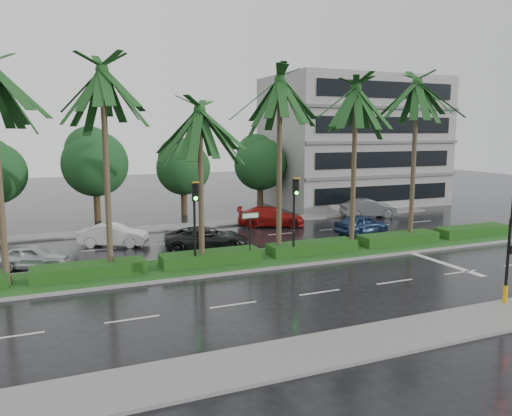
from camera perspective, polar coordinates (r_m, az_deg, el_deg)
name	(u,v)px	position (r m, az deg, el deg)	size (l,w,h in m)	color
ground	(271,265)	(26.31, 1.77, -6.48)	(120.00, 120.00, 0.00)	black
near_sidewalk	(398,336)	(18.04, 15.92, -13.86)	(40.00, 2.40, 0.12)	slate
far_sidewalk	(204,225)	(37.26, -6.01, -1.92)	(40.00, 2.00, 0.12)	slate
median	(264,259)	(27.17, 0.88, -5.82)	(36.00, 4.00, 0.15)	gray
hedge	(264,252)	(27.08, 0.88, -5.06)	(35.20, 1.40, 0.60)	#134314
lane_markings	(326,261)	(27.33, 7.97, -5.97)	(34.00, 13.06, 0.01)	silver
palm_row	(241,97)	(25.91, -1.68, 12.61)	(26.30, 4.20, 10.48)	#443C27
signal_near	(511,245)	(22.00, 27.12, -3.75)	(0.34, 0.45, 4.36)	black
signal_median_left	(195,212)	(24.58, -6.99, -0.47)	(0.34, 0.42, 4.36)	black
signal_median_right	(295,206)	(26.61, 4.46, 0.27)	(0.34, 0.42, 4.36)	black
street_sign	(250,225)	(25.88, -0.67, -1.91)	(0.95, 0.09, 2.60)	black
bg_trees	(184,162)	(42.11, -8.19, 5.21)	(32.65, 5.09, 7.35)	#342817
building	(353,141)	(49.52, 11.03, 7.49)	(16.00, 10.00, 12.00)	gray
car_silver	(32,257)	(27.84, -24.21, -5.10)	(3.61, 1.45, 1.23)	silver
car_white	(114,235)	(31.60, -15.93, -2.99)	(4.09, 1.42, 1.35)	silver
car_darkgrey	(207,238)	(29.53, -5.66, -3.48)	(4.92, 2.27, 1.37)	black
car_red	(271,217)	(36.73, 1.70, -0.99)	(4.95, 2.01, 1.44)	maroon
car_blue	(362,224)	(34.69, 11.97, -1.81)	(4.00, 1.61, 1.36)	navy
car_grey	(369,208)	(41.64, 12.76, -0.02)	(4.53, 1.58, 1.49)	#5A5D5F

